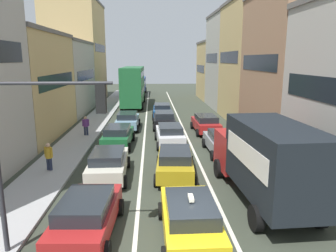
{
  "coord_description": "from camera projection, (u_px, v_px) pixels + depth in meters",
  "views": [
    {
      "loc": [
        -1.08,
        -8.85,
        6.08
      ],
      "look_at": [
        0.0,
        12.0,
        1.6
      ],
      "focal_mm": 33.48,
      "sensor_mm": 36.0,
      "label": 1
    }
  ],
  "objects": [
    {
      "name": "sedan_centre_lane_fifth",
      "position": [
        162.0,
        110.0,
        32.95
      ],
      "size": [
        2.13,
        4.33,
        1.49
      ],
      "rotation": [
        0.0,
        0.0,
        1.55
      ],
      "color": "#194C8C",
      "rests_on": "ground"
    },
    {
      "name": "sedan_right_lane_behind_truck",
      "position": [
        222.0,
        142.0,
        20.38
      ],
      "size": [
        2.11,
        4.32,
        1.49
      ],
      "rotation": [
        0.0,
        0.0,
        1.58
      ],
      "color": "gray",
      "rests_on": "ground"
    },
    {
      "name": "sidewalk_left",
      "position": [
        92.0,
        125.0,
        29.15
      ],
      "size": [
        2.6,
        64.0,
        0.14
      ],
      "primitive_type": "cube",
      "color": "#A3A3A3",
      "rests_on": "ground"
    },
    {
      "name": "building_row_right",
      "position": [
        263.0,
        68.0,
        30.86
      ],
      "size": [
        7.2,
        43.9,
        11.62
      ],
      "rotation": [
        0.0,
        0.0,
        -1.57
      ],
      "color": "tan",
      "rests_on": "ground"
    },
    {
      "name": "traffic_light_pole",
      "position": [
        38.0,
        137.0,
        9.22
      ],
      "size": [
        3.58,
        0.38,
        5.5
      ],
      "color": "#2D2D33",
      "rests_on": "ground"
    },
    {
      "name": "wagon_right_lane_far",
      "position": [
        206.0,
        123.0,
        26.25
      ],
      "size": [
        2.17,
        4.36,
        1.49
      ],
      "rotation": [
        0.0,
        0.0,
        1.6
      ],
      "color": "#A51E1E",
      "rests_on": "ground"
    },
    {
      "name": "building_row_left",
      "position": [
        39.0,
        64.0,
        30.46
      ],
      "size": [
        7.2,
        43.9,
        14.14
      ],
      "rotation": [
        0.0,
        0.0,
        1.57
      ],
      "color": "#B2ADA3",
      "rests_on": "ground"
    },
    {
      "name": "bus_far_queue_secondary",
      "position": [
        137.0,
        85.0,
        53.38
      ],
      "size": [
        2.94,
        10.54,
        2.9
      ],
      "rotation": [
        0.0,
        0.0,
        1.55
      ],
      "color": "navy",
      "rests_on": "ground"
    },
    {
      "name": "sedan_left_lane_fourth",
      "position": [
        128.0,
        120.0,
        27.58
      ],
      "size": [
        2.1,
        4.32,
        1.49
      ],
      "rotation": [
        0.0,
        0.0,
        1.56
      ],
      "color": "#759EB7",
      "rests_on": "ground"
    },
    {
      "name": "lane_stripe_right",
      "position": [
        182.0,
        125.0,
        29.58
      ],
      "size": [
        0.16,
        60.0,
        0.01
      ],
      "primitive_type": "cube",
      "color": "silver",
      "rests_on": "ground"
    },
    {
      "name": "taxi_centre_lane_front",
      "position": [
        190.0,
        218.0,
        10.61
      ],
      "size": [
        2.1,
        4.32,
        1.66
      ],
      "rotation": [
        0.0,
        0.0,
        1.58
      ],
      "color": "yellow",
      "rests_on": "ground"
    },
    {
      "name": "sedan_left_lane_front",
      "position": [
        87.0,
        215.0,
        10.84
      ],
      "size": [
        2.23,
        4.38,
        1.49
      ],
      "rotation": [
        0.0,
        0.0,
        1.52
      ],
      "color": "#A51E1E",
      "rests_on": "ground"
    },
    {
      "name": "wagon_left_lane_second",
      "position": [
        108.0,
        163.0,
        16.21
      ],
      "size": [
        2.11,
        4.33,
        1.49
      ],
      "rotation": [
        0.0,
        0.0,
        1.59
      ],
      "color": "beige",
      "rests_on": "ground"
    },
    {
      "name": "bus_mid_queue_primary",
      "position": [
        133.0,
        85.0,
        40.4
      ],
      "size": [
        2.88,
        10.52,
        5.06
      ],
      "rotation": [
        0.0,
        0.0,
        1.56
      ],
      "color": "#1E6033",
      "rests_on": "ground"
    },
    {
      "name": "sedan_left_lane_third",
      "position": [
        118.0,
        135.0,
        22.06
      ],
      "size": [
        2.2,
        4.37,
        1.49
      ],
      "rotation": [
        0.0,
        0.0,
        1.53
      ],
      "color": "#19592D",
      "rests_on": "ground"
    },
    {
      "name": "hatchback_centre_lane_third",
      "position": [
        170.0,
        134.0,
        22.42
      ],
      "size": [
        2.18,
        4.36,
        1.49
      ],
      "rotation": [
        0.0,
        0.0,
        1.61
      ],
      "color": "silver",
      "rests_on": "ground"
    },
    {
      "name": "pedestrian_far_sidewalk",
      "position": [
        49.0,
        156.0,
        16.94
      ],
      "size": [
        0.5,
        0.34,
        1.66
      ],
      "rotation": [
        0.0,
        0.0,
        4.29
      ],
      "color": "#262D47",
      "rests_on": "ground"
    },
    {
      "name": "lane_stripe_left",
      "position": [
        146.0,
        125.0,
        29.41
      ],
      "size": [
        0.16,
        60.0,
        0.01
      ],
      "primitive_type": "cube",
      "color": "silver",
      "rests_on": "ground"
    },
    {
      "name": "pedestrian_near_kerb",
      "position": [
        86.0,
        125.0,
        24.77
      ],
      "size": [
        0.54,
        0.34,
        1.66
      ],
      "rotation": [
        0.0,
        0.0,
        4.82
      ],
      "color": "#262D47",
      "rests_on": "ground"
    },
    {
      "name": "sedan_centre_lane_second",
      "position": [
        175.0,
        162.0,
        16.42
      ],
      "size": [
        2.3,
        4.41,
        1.49
      ],
      "rotation": [
        0.0,
        0.0,
        1.5
      ],
      "color": "#B29319",
      "rests_on": "ground"
    },
    {
      "name": "removalist_box_truck",
      "position": [
        265.0,
        158.0,
        13.3
      ],
      "size": [
        2.99,
        7.8,
        3.58
      ],
      "rotation": [
        0.0,
        0.0,
        1.62
      ],
      "color": "#A51E1E",
      "rests_on": "ground"
    },
    {
      "name": "coupe_centre_lane_fourth",
      "position": [
        164.0,
        119.0,
        28.06
      ],
      "size": [
        2.07,
        4.3,
        1.49
      ],
      "rotation": [
        0.0,
        0.0,
        1.57
      ],
      "color": "black",
      "rests_on": "ground"
    }
  ]
}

